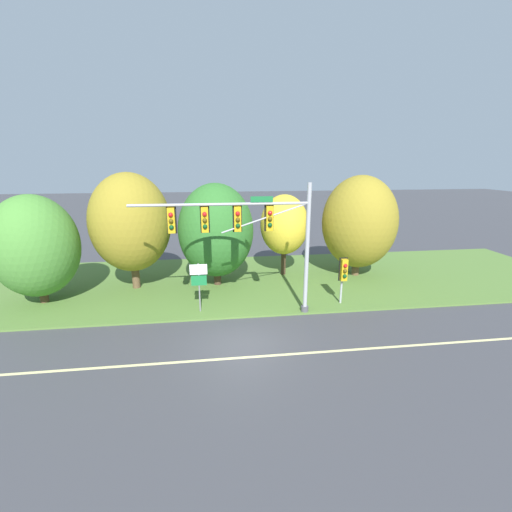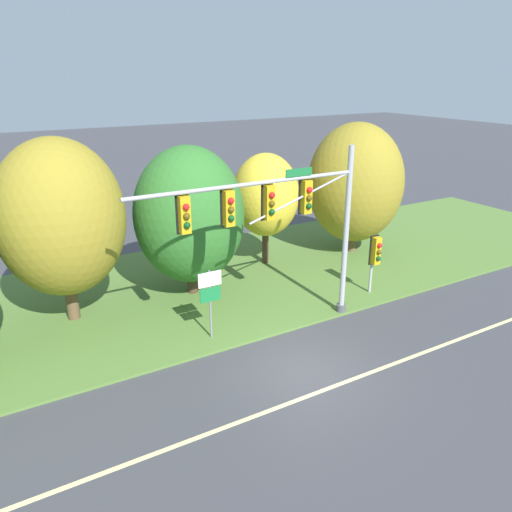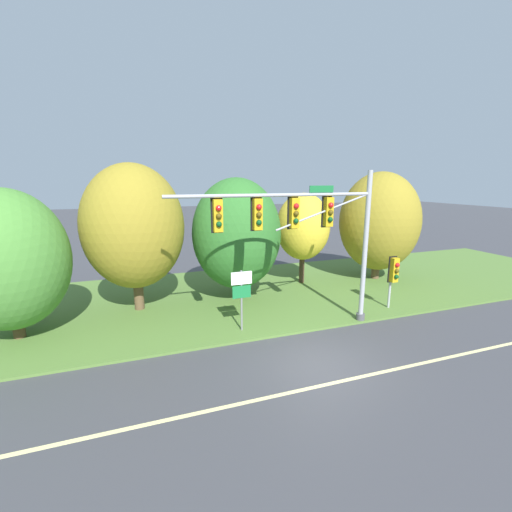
% 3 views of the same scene
% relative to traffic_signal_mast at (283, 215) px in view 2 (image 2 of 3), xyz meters
% --- Properties ---
extents(ground_plane, '(160.00, 160.00, 0.00)m').
position_rel_traffic_signal_mast_xyz_m(ground_plane, '(-0.69, -2.74, -4.70)').
color(ground_plane, '#3D3D42').
extents(lane_stripe, '(36.00, 0.16, 0.01)m').
position_rel_traffic_signal_mast_xyz_m(lane_stripe, '(-0.69, -3.94, -4.69)').
color(lane_stripe, beige).
rests_on(lane_stripe, ground).
extents(grass_verge, '(48.00, 11.50, 0.10)m').
position_rel_traffic_signal_mast_xyz_m(grass_verge, '(-0.69, 5.51, -4.65)').
color(grass_verge, '#517533').
rests_on(grass_verge, ground).
extents(traffic_signal_mast, '(8.92, 0.49, 6.84)m').
position_rel_traffic_signal_mast_xyz_m(traffic_signal_mast, '(0.00, 0.00, 0.00)').
color(traffic_signal_mast, '#9EA0A5').
rests_on(traffic_signal_mast, grass_verge).
extents(pedestrian_signal_near_kerb, '(0.46, 0.55, 2.71)m').
position_rel_traffic_signal_mast_xyz_m(pedestrian_signal_near_kerb, '(5.34, 0.69, -2.69)').
color(pedestrian_signal_near_kerb, '#9EA0A5').
rests_on(pedestrian_signal_near_kerb, grass_verge).
extents(route_sign_post, '(0.91, 0.08, 2.70)m').
position_rel_traffic_signal_mast_xyz_m(route_sign_post, '(-2.60, 0.75, -2.79)').
color(route_sign_post, slate).
rests_on(route_sign_post, grass_verge).
extents(tree_left_of_mast, '(4.84, 4.84, 7.24)m').
position_rel_traffic_signal_mast_xyz_m(tree_left_of_mast, '(-6.77, 4.95, -0.39)').
color(tree_left_of_mast, brown).
rests_on(tree_left_of_mast, grass_verge).
extents(tree_behind_signpost, '(4.75, 4.75, 6.57)m').
position_rel_traffic_signal_mast_xyz_m(tree_behind_signpost, '(-1.58, 4.90, -1.00)').
color(tree_behind_signpost, '#423021').
rests_on(tree_behind_signpost, grass_verge).
extents(tree_mid_verge, '(3.33, 3.33, 5.68)m').
position_rel_traffic_signal_mast_xyz_m(tree_mid_verge, '(3.15, 6.38, -1.01)').
color(tree_mid_verge, '#423021').
rests_on(tree_mid_verge, grass_verge).
extents(tree_tall_centre, '(5.07, 5.07, 6.97)m').
position_rel_traffic_signal_mast_xyz_m(tree_tall_centre, '(8.24, 5.60, -0.80)').
color(tree_tall_centre, brown).
rests_on(tree_tall_centre, grass_verge).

